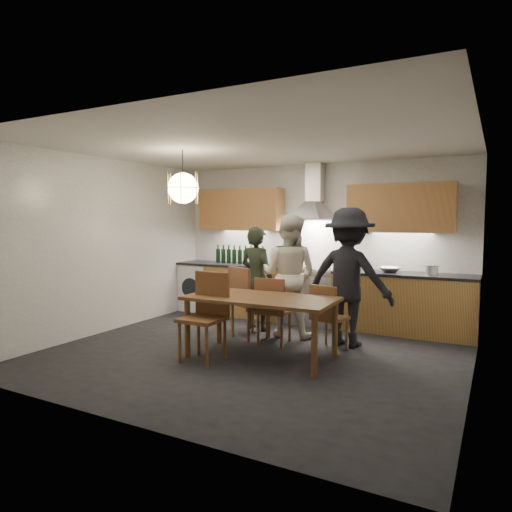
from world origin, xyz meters
The scene contains 17 objects.
ground centered at (0.00, 0.00, 0.00)m, with size 5.00×5.00×0.00m, color black.
room_shell centered at (0.00, 0.00, 1.71)m, with size 5.02×4.52×2.61m.
counter_run centered at (0.02, 1.95, 0.45)m, with size 5.00×0.62×0.90m.
range_stove centered at (0.00, 1.94, 0.44)m, with size 0.90×0.60×0.92m.
wall_fixtures centered at (0.00, 2.07, 1.87)m, with size 4.30×0.54×1.10m.
pendant_lamp centered at (-1.00, -0.10, 2.10)m, with size 0.43×0.43×0.70m.
dining_table centered at (0.18, -0.15, 0.67)m, with size 1.82×0.94×0.76m.
chair_back_left centered at (-0.45, 0.59, 0.59)m, with size 0.60×0.60×1.02m.
chair_back_mid centered at (0.04, 0.45, 0.52)m, with size 0.45×0.45×0.92m.
chair_back_right centered at (0.78, 0.52, 0.49)m, with size 0.47×0.47×0.86m.
chair_front centered at (-0.38, -0.47, 0.60)m, with size 0.48×0.48×1.05m.
person_left centered at (-0.55, 1.12, 0.79)m, with size 0.57×0.38×1.58m, color black.
person_mid centered at (0.02, 1.04, 0.88)m, with size 0.85×0.67×1.76m, color beige.
person_right centered at (0.94, 0.92, 0.92)m, with size 1.19×0.69×1.85m, color black.
mixing_bowl centered at (1.27, 1.94, 0.94)m, with size 0.33×0.33×0.08m, color silver.
stock_pot centered at (1.86, 1.92, 0.96)m, with size 0.18×0.18×0.13m, color silver.
wine_bottles centered at (-1.35, 1.99, 1.06)m, with size 0.99×0.08×0.32m.
Camera 1 is at (2.69, -4.97, 1.70)m, focal length 32.00 mm.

